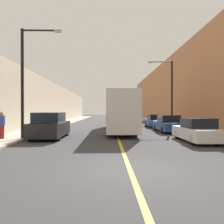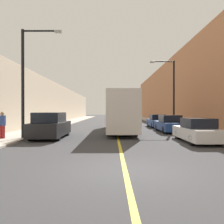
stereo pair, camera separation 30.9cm
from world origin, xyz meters
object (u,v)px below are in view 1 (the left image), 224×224
Objects in this scene: pedestrian at (1,125)px; car_right_near at (197,131)px; street_lamp_right at (170,89)px; bus at (119,112)px; street_lamp_left at (26,75)px; car_right_far at (155,121)px; car_right_mid at (168,124)px; parked_suv_left at (50,126)px.

car_right_near is at bearing -4.33° from pedestrian.
car_right_near is 0.60× the size of street_lamp_right.
street_lamp_right reaches higher than bus.
street_lamp_left is 15.60m from street_lamp_right.
car_right_far is at bearing 126.68° from street_lamp_right.
street_lamp_right is at bearing 34.85° from pedestrian.
car_right_mid is 0.66× the size of street_lamp_left.
bus is 8.61m from car_right_near.
bus is 9.28m from street_lamp_left.
car_right_mid is 13.77m from pedestrian.
parked_suv_left is 14.44m from street_lamp_right.
parked_suv_left is 1.05× the size of car_right_near.
bus is at bearing 37.84° from pedestrian.
pedestrian is at bearing 175.67° from car_right_near.
car_right_near is 2.50× the size of pedestrian.
car_right_mid is at bearing -107.89° from street_lamp_right.
street_lamp_left reaches higher than bus.
car_right_mid is at bearing -9.16° from bus.
parked_suv_left reaches higher than car_right_far.
street_lamp_left is at bearing 174.05° from car_right_near.
parked_suv_left is at bearing -141.84° from street_lamp_right.
car_right_far reaches higher than car_right_near.
car_right_mid is at bearing 23.85° from pedestrian.
bus reaches higher than parked_suv_left.
car_right_far is 4.24m from street_lamp_right.
car_right_near is 6.52m from car_right_mid.
parked_suv_left is 14.21m from car_right_far.
car_right_near is at bearing -97.12° from street_lamp_right.
street_lamp_left is 3.64m from pedestrian.
car_right_far is 0.63× the size of street_lamp_left.
pedestrian is at bearing -145.15° from street_lamp_right.
car_right_mid is 5.82m from car_right_far.
car_right_near is at bearing -58.18° from bus.
street_lamp_right is (1.26, -1.69, 3.68)m from car_right_far.
car_right_mid is at bearing -90.75° from car_right_far.
car_right_near is (4.50, -7.24, -1.18)m from bus.
bus is at bearing 42.93° from street_lamp_left.
car_right_near is 11.69m from street_lamp_left.
street_lamp_right reaches higher than car_right_near.
bus is 2.73× the size of car_right_far.
street_lamp_left is at bearing -134.83° from car_right_far.
pedestrian is at bearing -156.15° from car_right_mid.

